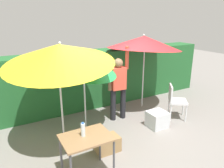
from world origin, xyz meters
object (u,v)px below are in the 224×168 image
at_px(umbrella_rainbow, 59,54).
at_px(crate_cardboard, 107,144).
at_px(person_vendor, 118,85).
at_px(chair_plastic, 175,100).
at_px(cooler_box, 157,119).
at_px(umbrella_yellow, 144,42).
at_px(bottle_water, 83,130).
at_px(folding_table, 87,142).
at_px(umbrella_orange, 84,64).

xyz_separation_m(umbrella_rainbow, crate_cardboard, (0.66, -0.64, -1.76)).
bearing_deg(person_vendor, chair_plastic, -27.01).
xyz_separation_m(umbrella_rainbow, cooler_box, (2.17, -0.37, -1.72)).
bearing_deg(chair_plastic, crate_cardboard, -169.01).
height_order(umbrella_rainbow, chair_plastic, umbrella_rainbow).
relative_size(chair_plastic, cooler_box, 2.01).
relative_size(umbrella_yellow, person_vendor, 1.16).
xyz_separation_m(cooler_box, bottle_water, (-2.16, -0.68, 0.66)).
distance_m(person_vendor, chair_plastic, 1.54).
height_order(person_vendor, folding_table, person_vendor).
distance_m(umbrella_rainbow, person_vendor, 1.90).
bearing_deg(person_vendor, crate_cardboard, -129.24).
bearing_deg(bottle_water, umbrella_yellow, 35.90).
bearing_deg(folding_table, cooler_box, 18.85).
bearing_deg(crate_cardboard, umbrella_rainbow, 135.57).
bearing_deg(folding_table, person_vendor, 45.71).
xyz_separation_m(umbrella_yellow, person_vendor, (-1.03, -0.36, -0.95)).
height_order(umbrella_rainbow, umbrella_orange, umbrella_rainbow).
bearing_deg(umbrella_rainbow, person_vendor, 16.46).
distance_m(person_vendor, cooler_box, 1.27).
distance_m(umbrella_rainbow, folding_table, 1.67).
height_order(umbrella_rainbow, cooler_box, umbrella_rainbow).
bearing_deg(umbrella_rainbow, folding_table, -87.97).
xyz_separation_m(umbrella_orange, bottle_water, (-0.64, -1.45, -0.71)).
bearing_deg(umbrella_yellow, bottle_water, -144.10).
xyz_separation_m(umbrella_yellow, chair_plastic, (0.29, -1.03, -1.37)).
xyz_separation_m(umbrella_orange, folding_table, (-0.60, -1.50, -0.91)).
distance_m(folding_table, bottle_water, 0.21).
distance_m(umbrella_orange, folding_table, 1.86).
bearing_deg(cooler_box, crate_cardboard, -169.76).
relative_size(umbrella_rainbow, umbrella_yellow, 1.05).
bearing_deg(umbrella_yellow, umbrella_rainbow, -162.49).
xyz_separation_m(umbrella_yellow, bottle_water, (-2.58, -1.87, -1.03)).
xyz_separation_m(cooler_box, crate_cardboard, (-1.51, -0.27, -0.04)).
bearing_deg(chair_plastic, bottle_water, -163.74).
relative_size(person_vendor, folding_table, 2.35).
distance_m(umbrella_orange, cooler_box, 2.19).
distance_m(crate_cardboard, bottle_water, 1.04).
height_order(chair_plastic, crate_cardboard, chair_plastic).
bearing_deg(bottle_water, person_vendor, 44.23).
distance_m(umbrella_rainbow, bottle_water, 1.49).
relative_size(umbrella_orange, folding_table, 2.40).
relative_size(umbrella_rainbow, bottle_water, 9.60).
height_order(umbrella_rainbow, person_vendor, umbrella_rainbow).
bearing_deg(bottle_water, chair_plastic, 16.26).
bearing_deg(bottle_water, umbrella_rainbow, 90.37).
xyz_separation_m(umbrella_yellow, crate_cardboard, (-1.93, -1.46, -1.73)).
height_order(umbrella_yellow, crate_cardboard, umbrella_yellow).
distance_m(umbrella_rainbow, crate_cardboard, 1.98).
height_order(person_vendor, cooler_box, person_vendor).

